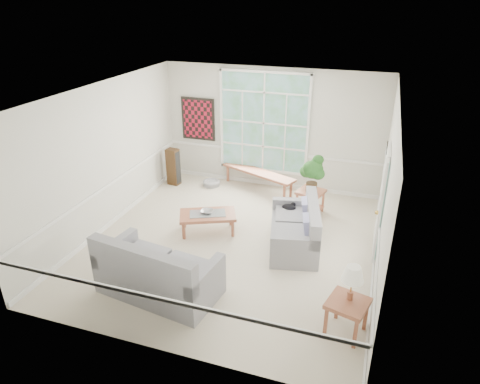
{
  "coord_description": "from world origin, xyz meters",
  "views": [
    {
      "loc": [
        2.46,
        -6.92,
        4.57
      ],
      "look_at": [
        0.1,
        0.2,
        1.05
      ],
      "focal_mm": 32.0,
      "sensor_mm": 36.0,
      "label": 1
    }
  ],
  "objects_px": {
    "loveseat_right": "(294,225)",
    "end_table": "(310,202)",
    "coffee_table": "(208,223)",
    "side_table": "(346,317)",
    "loveseat_front": "(159,265)"
  },
  "relations": [
    {
      "from": "end_table",
      "to": "loveseat_front",
      "type": "bearing_deg",
      "value": -117.4
    },
    {
      "from": "end_table",
      "to": "coffee_table",
      "type": "bearing_deg",
      "value": -140.62
    },
    {
      "from": "coffee_table",
      "to": "end_table",
      "type": "height_order",
      "value": "end_table"
    },
    {
      "from": "loveseat_right",
      "to": "end_table",
      "type": "bearing_deg",
      "value": 74.77
    },
    {
      "from": "loveseat_front",
      "to": "coffee_table",
      "type": "distance_m",
      "value": 2.1
    },
    {
      "from": "end_table",
      "to": "side_table",
      "type": "height_order",
      "value": "side_table"
    },
    {
      "from": "loveseat_front",
      "to": "end_table",
      "type": "xyz_separation_m",
      "value": [
        1.87,
        3.61,
        -0.25
      ]
    },
    {
      "from": "loveseat_right",
      "to": "end_table",
      "type": "distance_m",
      "value": 1.51
    },
    {
      "from": "loveseat_right",
      "to": "side_table",
      "type": "distance_m",
      "value": 2.44
    },
    {
      "from": "loveseat_right",
      "to": "end_table",
      "type": "relative_size",
      "value": 3.12
    },
    {
      "from": "loveseat_front",
      "to": "end_table",
      "type": "distance_m",
      "value": 4.08
    },
    {
      "from": "loveseat_right",
      "to": "coffee_table",
      "type": "bearing_deg",
      "value": 168.27
    },
    {
      "from": "coffee_table",
      "to": "end_table",
      "type": "bearing_deg",
      "value": 15.15
    },
    {
      "from": "coffee_table",
      "to": "side_table",
      "type": "bearing_deg",
      "value": -58.74
    },
    {
      "from": "side_table",
      "to": "coffee_table",
      "type": "bearing_deg",
      "value": 145.5
    }
  ]
}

